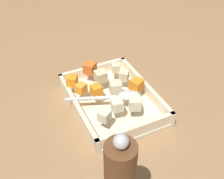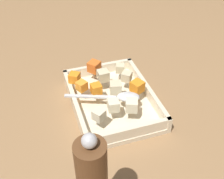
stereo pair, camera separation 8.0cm
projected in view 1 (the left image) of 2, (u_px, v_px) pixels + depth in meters
The scene contains 15 objects.
ground_plane at pixel (115, 104), 0.84m from camera, with size 4.00×4.00×0.00m, color #936D47.
baking_dish at pixel (112, 101), 0.83m from camera, with size 0.30×0.23×0.05m.
carrot_chunk_front_center at pixel (81, 88), 0.80m from camera, with size 0.03×0.03×0.03m, color orange.
carrot_chunk_center at pixel (90, 68), 0.87m from camera, with size 0.03×0.03×0.03m, color orange.
carrot_chunk_mid_left at pixel (96, 90), 0.79m from camera, with size 0.03×0.03×0.03m, color orange.
carrot_chunk_under_handle at pixel (72, 81), 0.83m from camera, with size 0.03×0.03×0.03m, color orange.
carrot_chunk_corner_sw at pixel (137, 84), 0.81m from camera, with size 0.03×0.03×0.03m, color orange.
potato_chunk_near_right at pixel (116, 68), 0.88m from camera, with size 0.03×0.03×0.03m, color beige.
potato_chunk_near_left at pixel (135, 103), 0.75m from camera, with size 0.03×0.03×0.03m, color beige.
potato_chunk_far_right at pixel (117, 105), 0.74m from camera, with size 0.03×0.03×0.03m, color beige.
potato_chunk_heap_top at pixel (115, 89), 0.80m from camera, with size 0.03×0.03×0.03m, color beige.
potato_chunk_mid_right at pixel (124, 75), 0.85m from camera, with size 0.03×0.03×0.03m, color beige.
potato_chunk_corner_se at pixel (101, 76), 0.84m from camera, with size 0.03×0.03×0.03m, color beige.
parsnip_chunk_near_spoon at pixel (104, 116), 0.71m from camera, with size 0.03×0.03×0.03m, color beige.
serving_spoon at pixel (125, 96), 0.78m from camera, with size 0.10×0.20×0.02m.
Camera 1 is at (0.56, -0.28, 0.56)m, focal length 45.56 mm.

